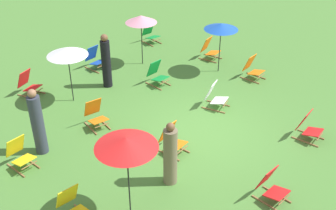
{
  "coord_description": "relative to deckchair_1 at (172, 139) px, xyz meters",
  "views": [
    {
      "loc": [
        -8.29,
        -5.26,
        6.9
      ],
      "look_at": [
        0.0,
        1.2,
        0.5
      ],
      "focal_mm": 45.57,
      "sensor_mm": 36.0,
      "label": 1
    }
  ],
  "objects": [
    {
      "name": "umbrella_3",
      "position": [
        4.74,
        1.53,
        1.31
      ],
      "size": [
        1.17,
        1.17,
        1.79
      ],
      "color": "black",
      "rests_on": "ground"
    },
    {
      "name": "deckchair_4",
      "position": [
        2.64,
        2.65,
        0.0
      ],
      "size": [
        0.56,
        0.81,
        0.83
      ],
      "rotation": [
        0.0,
        0.0,
        -0.11
      ],
      "color": "olive",
      "rests_on": "ground"
    },
    {
      "name": "deckchair_12",
      "position": [
        5.26,
        5.12,
        0.0
      ],
      "size": [
        0.62,
        0.84,
        0.83
      ],
      "rotation": [
        0.0,
        0.0,
        -0.2
      ],
      "color": "olive",
      "rests_on": "ground"
    },
    {
      "name": "deckchair_14",
      "position": [
        -0.05,
        -2.86,
        0.0
      ],
      "size": [
        0.57,
        0.82,
        0.83
      ],
      "rotation": [
        0.0,
        0.0,
        -0.13
      ],
      "color": "olive",
      "rests_on": "ground"
    },
    {
      "name": "deckchair_5",
      "position": [
        4.99,
        0.32,
        0.0
      ],
      "size": [
        0.5,
        0.78,
        0.83
      ],
      "rotation": [
        0.0,
        0.0,
        -0.04
      ],
      "color": "olive",
      "rests_on": "ground"
    },
    {
      "name": "deckchair_1",
      "position": [
        0.0,
        0.0,
        0.0
      ],
      "size": [
        0.49,
        0.77,
        0.83
      ],
      "rotation": [
        0.0,
        0.0,
        -0.02
      ],
      "color": "olive",
      "rests_on": "ground"
    },
    {
      "name": "deckchair_3",
      "position": [
        2.21,
        5.17,
        0.0
      ],
      "size": [
        0.51,
        0.78,
        0.83
      ],
      "rotation": [
        0.0,
        0.0,
        -0.04
      ],
      "color": "olive",
      "rests_on": "ground"
    },
    {
      "name": "umbrella_1",
      "position": [
        0.16,
        4.05,
        1.31
      ],
      "size": [
        1.24,
        1.24,
        1.81
      ],
      "color": "black",
      "rests_on": "ground"
    },
    {
      "name": "deckchair_13",
      "position": [
        2.57,
        0.31,
        0.0
      ],
      "size": [
        0.62,
        0.84,
        0.83
      ],
      "rotation": [
        0.0,
        0.0,
        0.21
      ],
      "color": "olive",
      "rests_on": "ground"
    },
    {
      "name": "person_0",
      "position": [
        -0.97,
        -0.7,
        0.41
      ],
      "size": [
        0.35,
        0.35,
        1.68
      ],
      "rotation": [
        0.0,
        0.0,
        1.64
      ],
      "color": "#72664C",
      "rests_on": "ground"
    },
    {
      "name": "person_1",
      "position": [
        -2.11,
        2.67,
        0.51
      ],
      "size": [
        0.42,
        0.42,
        1.87
      ],
      "rotation": [
        0.0,
        0.0,
        2.77
      ],
      "color": "#333847",
      "rests_on": "ground"
    },
    {
      "name": "deckchair_7",
      "position": [
        -3.21,
        0.22,
        0.0
      ],
      "size": [
        0.6,
        0.83,
        0.83
      ],
      "rotation": [
        0.0,
        0.0,
        -0.18
      ],
      "color": "olive",
      "rests_on": "ground"
    },
    {
      "name": "deckchair_10",
      "position": [
        -0.44,
        5.46,
        0.0
      ],
      "size": [
        0.63,
        0.85,
        0.83
      ],
      "rotation": [
        0.0,
        0.0,
        0.22
      ],
      "color": "olive",
      "rests_on": "ground"
    },
    {
      "name": "umbrella_2",
      "position": [
        -2.32,
        -0.64,
        1.53
      ],
      "size": [
        1.3,
        1.3,
        2.02
      ],
      "color": "black",
      "rests_on": "ground"
    },
    {
      "name": "deckchair_6",
      "position": [
        2.74,
        -2.58,
        0.0
      ],
      "size": [
        0.49,
        0.76,
        0.83
      ],
      "rotation": [
        0.0,
        0.0,
        0.01
      ],
      "color": "olive",
      "rests_on": "ground"
    },
    {
      "name": "umbrella_0",
      "position": [
        3.54,
        4.07,
        1.35
      ],
      "size": [
        1.13,
        1.13,
        1.85
      ],
      "color": "black",
      "rests_on": "ground"
    },
    {
      "name": "deckchair_11",
      "position": [
        -2.81,
        2.6,
        0.0
      ],
      "size": [
        0.51,
        0.78,
        0.83
      ],
      "rotation": [
        0.0,
        0.0,
        -0.04
      ],
      "color": "olive",
      "rests_on": "ground"
    },
    {
      "name": "person_2",
      "position": [
        1.53,
        3.87,
        0.51
      ],
      "size": [
        0.43,
        0.43,
        1.84
      ],
      "rotation": [
        0.0,
        0.0,
        2.23
      ],
      "color": "black",
      "rests_on": "ground"
    },
    {
      "name": "ground_plane",
      "position": [
        1.13,
        -0.2,
        -0.37
      ],
      "size": [
        40.0,
        40.0,
        0.0
      ],
      "primitive_type": "plane",
      "color": "#477A33"
    },
    {
      "name": "deckchair_8",
      "position": [
        5.42,
        2.36,
        0.0
      ],
      "size": [
        0.54,
        0.8,
        0.83
      ],
      "rotation": [
        0.0,
        0.0,
        0.09
      ],
      "color": "olive",
      "rests_on": "ground"
    },
    {
      "name": "deckchair_2",
      "position": [
        -0.39,
        2.43,
        0.0
      ],
      "size": [
        0.67,
        0.86,
        0.83
      ],
      "rotation": [
        0.0,
        0.0,
        -0.29
      ],
      "color": "olive",
      "rests_on": "ground"
    }
  ]
}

